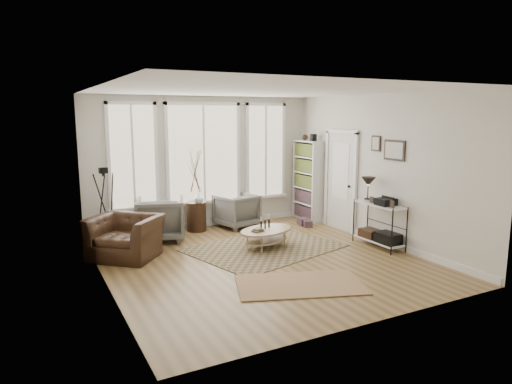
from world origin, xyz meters
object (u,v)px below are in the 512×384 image
armchair_left (161,219)px  armchair_right (236,210)px  coffee_table (266,233)px  low_shelf (379,221)px  accent_chair (125,237)px  side_table (196,192)px  bookcase (308,180)px

armchair_left → armchair_right: size_ratio=1.16×
coffee_table → low_shelf: bearing=-24.8°
armchair_left → accent_chair: armchair_left is taller
side_table → accent_chair: side_table is taller
bookcase → armchair_right: 1.91m
low_shelf → coffee_table: 2.17m
coffee_table → accent_chair: bearing=165.4°
low_shelf → armchair_right: bearing=123.4°
bookcase → coffee_table: size_ratio=1.55×
bookcase → low_shelf: bookcase is taller
accent_chair → coffee_table: bearing=25.9°
armchair_right → coffee_table: bearing=68.4°
bookcase → armchair_right: size_ratio=2.50×
side_table → bookcase: bearing=-4.7°
accent_chair → armchair_left: bearing=84.5°
coffee_table → accent_chair: accent_chair is taller
low_shelf → side_table: 3.85m
accent_chair → armchair_right: bearing=63.0°
bookcase → armchair_left: 3.67m
bookcase → armchair_left: size_ratio=2.17×
armchair_left → accent_chair: bearing=61.9°
armchair_right → accent_chair: (-2.69, -1.11, -0.00)m
bookcase → low_shelf: 2.56m
low_shelf → armchair_right: low_shelf is taller
low_shelf → side_table: size_ratio=0.73×
armchair_right → side_table: (-0.92, 0.08, 0.48)m
bookcase → coffee_table: bookcase is taller
coffee_table → side_table: 2.06m
bookcase → armchair_right: bearing=175.5°
coffee_table → armchair_right: size_ratio=1.62×
bookcase → side_table: bookcase is taller
armchair_left → low_shelf: bearing=164.0°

